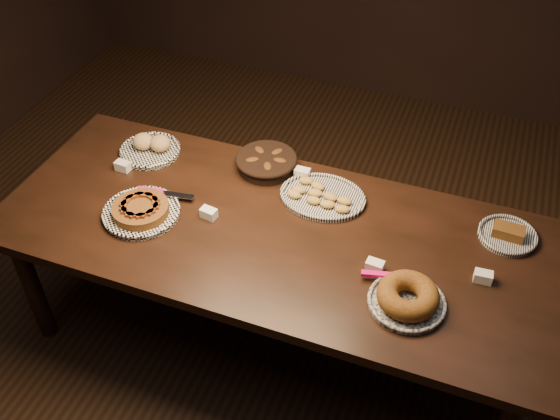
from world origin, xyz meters
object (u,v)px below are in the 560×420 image
(buffet_table, at_px, (272,241))
(madeleine_platter, at_px, (322,196))
(apple_tart_plate, at_px, (141,210))
(bundt_cake_plate, at_px, (407,298))

(buffet_table, relative_size, madeleine_platter, 6.19)
(buffet_table, distance_m, madeleine_platter, 0.31)
(apple_tart_plate, distance_m, madeleine_platter, 0.80)
(apple_tart_plate, distance_m, bundt_cake_plate, 1.20)
(apple_tart_plate, height_order, madeleine_platter, apple_tart_plate)
(buffet_table, relative_size, bundt_cake_plate, 6.87)
(madeleine_platter, height_order, bundt_cake_plate, bundt_cake_plate)
(apple_tart_plate, bearing_deg, buffet_table, 15.29)
(buffet_table, bearing_deg, bundt_cake_plate, -18.49)
(apple_tart_plate, relative_size, madeleine_platter, 0.90)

